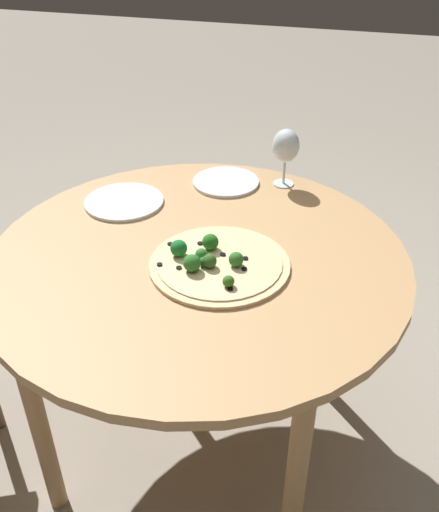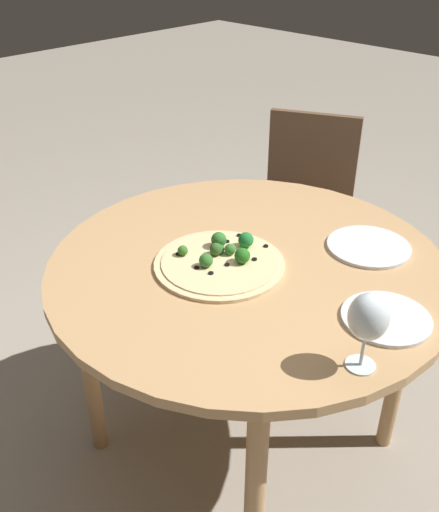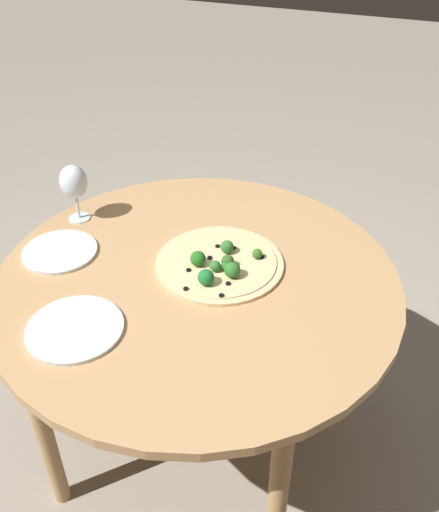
# 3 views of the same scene
# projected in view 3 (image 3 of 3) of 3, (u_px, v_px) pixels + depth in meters

# --- Properties ---
(ground_plane) EXTENTS (12.00, 12.00, 0.00)m
(ground_plane) POSITION_uv_depth(u_px,v_px,m) (202.00, 441.00, 1.98)
(ground_plane) COLOR gray
(dining_table) EXTENTS (1.10, 1.10, 0.73)m
(dining_table) POSITION_uv_depth(u_px,v_px,m) (197.00, 298.00, 1.59)
(dining_table) COLOR tan
(dining_table) RESTS_ON ground_plane
(pizza) EXTENTS (0.36, 0.36, 0.06)m
(pizza) POSITION_uv_depth(u_px,v_px,m) (219.00, 263.00, 1.57)
(pizza) COLOR #DBBC89
(pizza) RESTS_ON dining_table
(wine_glass) EXTENTS (0.08, 0.08, 0.18)m
(wine_glass) POSITION_uv_depth(u_px,v_px,m) (74.00, 183.00, 1.70)
(wine_glass) COLOR silver
(wine_glass) RESTS_ON dining_table
(plate_near) EXTENTS (0.21, 0.21, 0.01)m
(plate_near) POSITION_uv_depth(u_px,v_px,m) (60.00, 251.00, 1.62)
(plate_near) COLOR silver
(plate_near) RESTS_ON dining_table
(plate_far) EXTENTS (0.24, 0.24, 0.01)m
(plate_far) POSITION_uv_depth(u_px,v_px,m) (75.00, 329.00, 1.37)
(plate_far) COLOR silver
(plate_far) RESTS_ON dining_table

